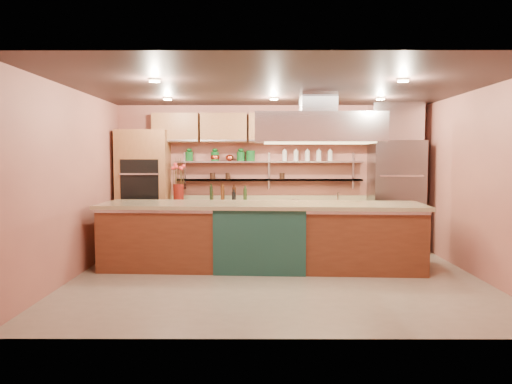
{
  "coord_description": "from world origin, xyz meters",
  "views": [
    {
      "loc": [
        -0.27,
        -7.3,
        1.79
      ],
      "look_at": [
        -0.3,
        1.0,
        1.21
      ],
      "focal_mm": 35.0,
      "sensor_mm": 36.0,
      "label": 1
    }
  ],
  "objects_px": {
    "island": "(261,236)",
    "refrigerator": "(396,196)",
    "flower_vase": "(179,193)",
    "green_canister": "(251,156)",
    "kitchen_scale": "(296,200)",
    "copper_kettle": "(230,158)"
  },
  "relations": [
    {
      "from": "refrigerator",
      "to": "kitchen_scale",
      "type": "height_order",
      "value": "refrigerator"
    },
    {
      "from": "kitchen_scale",
      "to": "copper_kettle",
      "type": "height_order",
      "value": "copper_kettle"
    },
    {
      "from": "flower_vase",
      "to": "kitchen_scale",
      "type": "xyz_separation_m",
      "value": [
        2.23,
        0.0,
        -0.14
      ]
    },
    {
      "from": "refrigerator",
      "to": "kitchen_scale",
      "type": "xyz_separation_m",
      "value": [
        -1.9,
        0.01,
        -0.08
      ]
    },
    {
      "from": "refrigerator",
      "to": "kitchen_scale",
      "type": "relative_size",
      "value": 14.83
    },
    {
      "from": "copper_kettle",
      "to": "green_canister",
      "type": "relative_size",
      "value": 0.79
    },
    {
      "from": "kitchen_scale",
      "to": "green_canister",
      "type": "bearing_deg",
      "value": -177.28
    },
    {
      "from": "island",
      "to": "refrigerator",
      "type": "bearing_deg",
      "value": 33.12
    },
    {
      "from": "refrigerator",
      "to": "island",
      "type": "relative_size",
      "value": 0.42
    },
    {
      "from": "island",
      "to": "flower_vase",
      "type": "bearing_deg",
      "value": 139.53
    },
    {
      "from": "refrigerator",
      "to": "kitchen_scale",
      "type": "distance_m",
      "value": 1.9
    },
    {
      "from": "flower_vase",
      "to": "green_canister",
      "type": "xyz_separation_m",
      "value": [
        1.37,
        0.22,
        0.71
      ]
    },
    {
      "from": "island",
      "to": "flower_vase",
      "type": "height_order",
      "value": "flower_vase"
    },
    {
      "from": "green_canister",
      "to": "flower_vase",
      "type": "bearing_deg",
      "value": -170.87
    },
    {
      "from": "kitchen_scale",
      "to": "green_canister",
      "type": "xyz_separation_m",
      "value": [
        -0.86,
        0.22,
        0.85
      ]
    },
    {
      "from": "island",
      "to": "green_canister",
      "type": "xyz_separation_m",
      "value": [
        -0.19,
        1.71,
        1.29
      ]
    },
    {
      "from": "flower_vase",
      "to": "kitchen_scale",
      "type": "height_order",
      "value": "flower_vase"
    },
    {
      "from": "flower_vase",
      "to": "copper_kettle",
      "type": "distance_m",
      "value": 1.19
    },
    {
      "from": "flower_vase",
      "to": "island",
      "type": "bearing_deg",
      "value": -43.65
    },
    {
      "from": "flower_vase",
      "to": "green_canister",
      "type": "distance_m",
      "value": 1.56
    },
    {
      "from": "flower_vase",
      "to": "refrigerator",
      "type": "bearing_deg",
      "value": -0.14
    },
    {
      "from": "refrigerator",
      "to": "island",
      "type": "bearing_deg",
      "value": -150.07
    }
  ]
}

